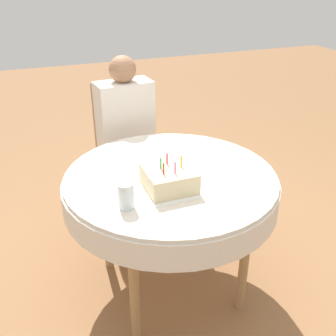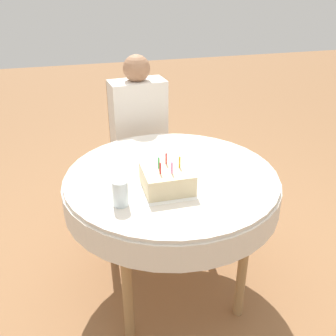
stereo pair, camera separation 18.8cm
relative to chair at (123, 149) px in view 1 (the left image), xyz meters
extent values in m
plane|color=#8C603D|center=(0.02, -0.87, -0.53)|extent=(12.00, 12.00, 0.00)
cylinder|color=silver|center=(0.02, -0.87, 0.22)|extent=(1.09, 1.09, 0.02)
cylinder|color=silver|center=(0.02, -0.87, 0.14)|extent=(1.11, 1.11, 0.14)
cylinder|color=#A37A4C|center=(-0.27, -1.17, -0.16)|extent=(0.05, 0.05, 0.73)
cylinder|color=#A37A4C|center=(0.32, -1.17, -0.16)|extent=(0.05, 0.05, 0.73)
cylinder|color=#A37A4C|center=(-0.27, -0.57, -0.16)|extent=(0.05, 0.05, 0.73)
cylinder|color=#A37A4C|center=(0.32, -0.57, -0.16)|extent=(0.05, 0.05, 0.73)
cube|color=#A37A4C|center=(0.01, -0.07, -0.09)|extent=(0.41, 0.41, 0.04)
cube|color=#A37A4C|center=(-0.01, 0.10, 0.20)|extent=(0.34, 0.06, 0.54)
cylinder|color=#A37A4C|center=(-0.14, -0.25, -0.31)|extent=(0.04, 0.04, 0.42)
cylinder|color=#A37A4C|center=(0.18, -0.22, -0.31)|extent=(0.04, 0.04, 0.42)
cylinder|color=#A37A4C|center=(-0.17, 0.07, -0.31)|extent=(0.04, 0.04, 0.42)
cylinder|color=#A37A4C|center=(0.15, 0.10, -0.31)|extent=(0.04, 0.04, 0.42)
cylinder|color=#9E7051|center=(-0.07, -0.23, -0.30)|extent=(0.09, 0.09, 0.46)
cylinder|color=#9E7051|center=(0.11, -0.21, -0.30)|extent=(0.09, 0.09, 0.46)
cube|color=silver|center=(0.01, -0.07, 0.22)|extent=(0.38, 0.22, 0.58)
sphere|color=#9E7051|center=(0.01, -0.07, 0.59)|extent=(0.18, 0.18, 0.18)
cube|color=white|center=(-0.03, -1.00, 0.23)|extent=(0.28, 0.28, 0.00)
cube|color=beige|center=(-0.03, -1.00, 0.28)|extent=(0.23, 0.23, 0.10)
cylinder|color=gold|center=(0.03, -1.00, 0.36)|extent=(0.01, 0.01, 0.06)
cylinder|color=red|center=(-0.02, -0.95, 0.36)|extent=(0.01, 0.01, 0.06)
cylinder|color=green|center=(-0.07, -0.98, 0.36)|extent=(0.01, 0.01, 0.06)
cylinder|color=red|center=(-0.07, -1.04, 0.36)|extent=(0.01, 0.01, 0.06)
cylinder|color=#D166B2|center=(-0.02, -1.04, 0.36)|extent=(0.01, 0.01, 0.06)
cylinder|color=silver|center=(-0.27, -1.09, 0.29)|extent=(0.07, 0.07, 0.12)
camera|label=1|loc=(-0.62, -2.52, 1.19)|focal=42.00mm
camera|label=2|loc=(-0.44, -2.57, 1.19)|focal=42.00mm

